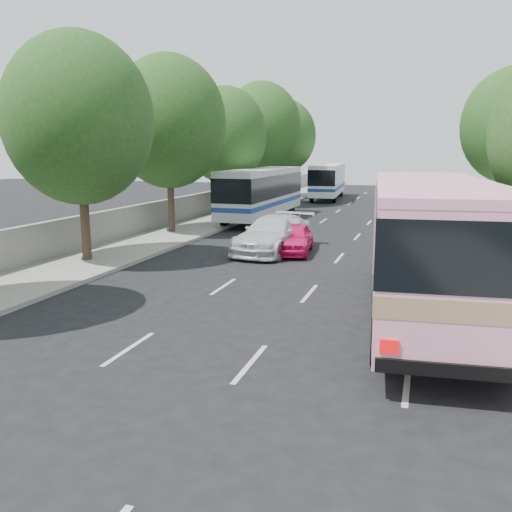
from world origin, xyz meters
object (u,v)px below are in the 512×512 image
at_px(white_pickup, 274,234).
at_px(tour_coach_front, 262,190).
at_px(tour_coach_rear, 328,178).
at_px(pink_bus, 430,233).
at_px(pink_taxi, 293,238).

bearing_deg(white_pickup, tour_coach_front, 117.27).
bearing_deg(white_pickup, tour_coach_rear, 102.88).
height_order(pink_bus, tour_coach_rear, pink_bus).
bearing_deg(pink_bus, pink_taxi, 120.62).
relative_size(pink_taxi, tour_coach_rear, 0.36).
relative_size(tour_coach_front, tour_coach_rear, 1.02).
relative_size(pink_bus, pink_taxi, 3.00).
relative_size(white_pickup, tour_coach_front, 0.50).
distance_m(pink_taxi, tour_coach_front, 11.54).
bearing_deg(tour_coach_rear, pink_taxi, -87.00).
distance_m(pink_taxi, tour_coach_rear, 27.72).
xyz_separation_m(pink_taxi, white_pickup, (-0.87, -0.05, 0.14)).
xyz_separation_m(pink_bus, tour_coach_front, (-10.25, 18.29, -0.29)).
relative_size(pink_bus, tour_coach_rear, 1.08).
distance_m(white_pickup, tour_coach_rear, 27.67).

